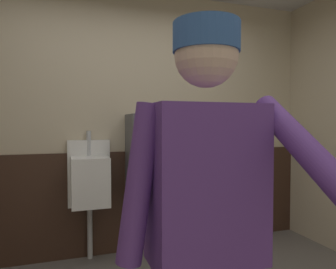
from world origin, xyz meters
TOP-DOWN VIEW (x-y plane):
  - wall_back at (0.00, 1.65)m, footprint 4.62×0.12m
  - wainscot_band_back at (0.00, 1.57)m, footprint 4.02×0.03m
  - urinal_left at (-0.39, 1.43)m, footprint 0.40×0.34m
  - urinal_middle at (0.36, 1.43)m, footprint 0.40×0.34m
  - privacy_divider_panel at (-0.02, 1.36)m, footprint 0.04×0.40m
  - person at (-0.11, -0.48)m, footprint 0.63×0.60m

SIDE VIEW (x-z plane):
  - wainscot_band_back at x=0.00m, z-range 0.00..1.03m
  - urinal_left at x=-0.39m, z-range 0.16..1.40m
  - urinal_middle at x=0.36m, z-range 0.16..1.40m
  - privacy_divider_panel at x=-0.02m, z-range 0.50..1.40m
  - person at x=-0.11m, z-range 0.15..1.83m
  - wall_back at x=0.00m, z-range 0.00..2.67m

